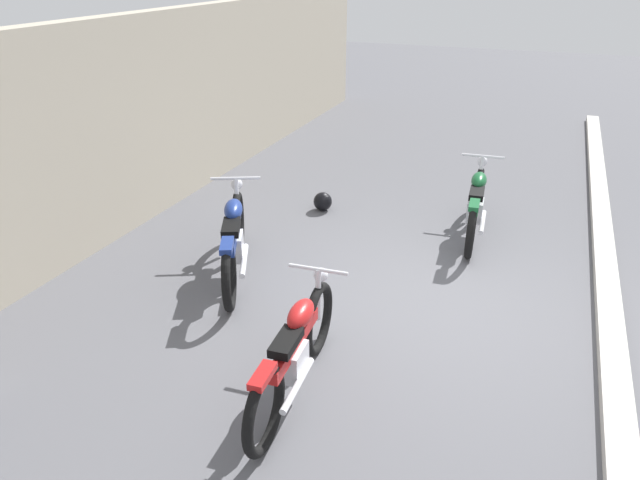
# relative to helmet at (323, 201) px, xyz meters

# --- Properties ---
(ground_plane) EXTENTS (40.00, 40.00, 0.00)m
(ground_plane) POSITION_rel_helmet_xyz_m (-1.96, -2.05, -0.13)
(ground_plane) COLOR #56565B
(building_wall) EXTENTS (18.00, 0.30, 2.69)m
(building_wall) POSITION_rel_helmet_xyz_m (-1.96, 2.28, 1.21)
(building_wall) COLOR #B2A893
(building_wall) RESTS_ON ground_plane
(curb_strip) EXTENTS (18.00, 0.24, 0.12)m
(curb_strip) POSITION_rel_helmet_xyz_m (-1.96, -3.75, -0.07)
(curb_strip) COLOR #B7B2A8
(curb_strip) RESTS_ON ground_plane
(helmet) EXTENTS (0.27, 0.27, 0.27)m
(helmet) POSITION_rel_helmet_xyz_m (0.00, 0.00, 0.00)
(helmet) COLOR black
(helmet) RESTS_ON ground_plane
(motorcycle_green) EXTENTS (2.02, 0.56, 0.91)m
(motorcycle_green) POSITION_rel_helmet_xyz_m (-0.04, -2.15, 0.30)
(motorcycle_green) COLOR black
(motorcycle_green) RESTS_ON ground_plane
(motorcycle_blue) EXTENTS (1.97, 1.06, 0.96)m
(motorcycle_blue) POSITION_rel_helmet_xyz_m (-2.16, 0.23, 0.33)
(motorcycle_blue) COLOR black
(motorcycle_blue) RESTS_ON ground_plane
(motorcycle_red) EXTENTS (1.95, 0.55, 0.88)m
(motorcycle_red) POSITION_rel_helmet_xyz_m (-3.77, -1.24, 0.29)
(motorcycle_red) COLOR black
(motorcycle_red) RESTS_ON ground_plane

